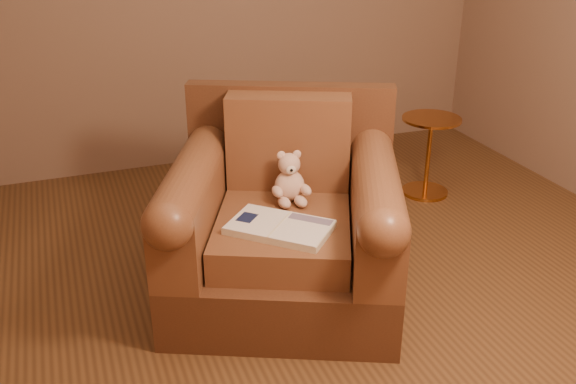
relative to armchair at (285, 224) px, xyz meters
name	(u,v)px	position (x,y,z in m)	size (l,w,h in m)	color
floor	(335,289)	(0.24, -0.10, -0.37)	(4.00, 4.00, 0.00)	brown
armchair	(285,224)	(0.00, 0.00, 0.00)	(1.39, 1.36, 0.96)	#53301B
teddy_bear	(290,182)	(0.05, 0.07, 0.18)	(0.19, 0.21, 0.26)	beige
guidebook	(280,227)	(-0.10, -0.21, 0.10)	(0.51, 0.50, 0.04)	beige
side_table	(428,153)	(1.29, 0.77, -0.08)	(0.38, 0.38, 0.53)	#BE7A34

